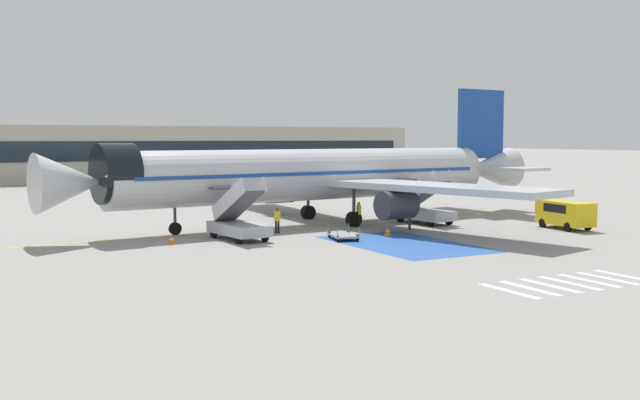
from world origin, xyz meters
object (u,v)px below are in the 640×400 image
(ground_crew_0, at_px, (277,219))
(traffic_cone_0, at_px, (388,231))
(baggage_cart, at_px, (343,235))
(fuel_tanker, at_px, (257,183))
(airliner, at_px, (320,175))
(traffic_cone_2, at_px, (545,216))
(boarding_stairs_aft, at_px, (424,210))
(terminal_building, at_px, (36,154))
(service_van_0, at_px, (565,212))
(ground_crew_1, at_px, (359,212))
(ground_crew_2, at_px, (410,216))
(boarding_stairs_forward, at_px, (238,224))
(traffic_cone_1, at_px, (172,240))

(ground_crew_0, bearing_deg, traffic_cone_0, 161.18)
(baggage_cart, bearing_deg, fuel_tanker, 90.08)
(airliner, bearing_deg, traffic_cone_2, -116.27)
(boarding_stairs_aft, distance_m, ground_crew_0, 12.21)
(airliner, relative_size, terminal_building, 0.34)
(baggage_cart, relative_size, terminal_building, 0.02)
(service_van_0, xyz_separation_m, traffic_cone_0, (-13.13, 2.92, -0.90))
(service_van_0, distance_m, ground_crew_0, 20.49)
(boarding_stairs_aft, xyz_separation_m, ground_crew_1, (-5.31, 0.73, 0.05))
(boarding_stairs_aft, height_order, traffic_cone_2, boarding_stairs_aft)
(terminal_building, bearing_deg, ground_crew_2, -78.45)
(service_van_0, height_order, traffic_cone_0, service_van_0)
(airliner, relative_size, baggage_cart, 14.42)
(airliner, height_order, traffic_cone_0, airliner)
(airliner, distance_m, baggage_cart, 9.66)
(fuel_tanker, bearing_deg, boarding_stairs_aft, 10.43)
(ground_crew_2, distance_m, traffic_cone_2, 13.25)
(service_van_0, distance_m, traffic_cone_0, 13.48)
(fuel_tanker, xyz_separation_m, ground_crew_2, (-2.15, -31.53, -0.67))
(ground_crew_0, distance_m, ground_crew_2, 9.39)
(service_van_0, height_order, baggage_cart, service_van_0)
(service_van_0, distance_m, terminal_building, 81.73)
(boarding_stairs_aft, relative_size, ground_crew_1, 2.99)
(boarding_stairs_forward, relative_size, ground_crew_2, 3.23)
(baggage_cart, bearing_deg, traffic_cone_0, 17.90)
(boarding_stairs_aft, relative_size, traffic_cone_0, 9.43)
(traffic_cone_2, bearing_deg, ground_crew_2, -178.70)
(terminal_building, bearing_deg, boarding_stairs_aft, -75.52)
(airliner, bearing_deg, ground_crew_2, -156.85)
(traffic_cone_0, xyz_separation_m, traffic_cone_1, (-13.86, 2.77, 0.00))
(fuel_tanker, distance_m, traffic_cone_1, 36.07)
(fuel_tanker, height_order, ground_crew_1, fuel_tanker)
(fuel_tanker, height_order, baggage_cart, fuel_tanker)
(boarding_stairs_forward, height_order, traffic_cone_0, boarding_stairs_forward)
(baggage_cart, relative_size, traffic_cone_2, 4.49)
(fuel_tanker, distance_m, traffic_cone_2, 33.16)
(boarding_stairs_aft, bearing_deg, service_van_0, -53.73)
(ground_crew_2, bearing_deg, traffic_cone_0, 170.37)
(fuel_tanker, relative_size, ground_crew_0, 5.68)
(boarding_stairs_forward, distance_m, terminal_building, 72.06)
(boarding_stairs_forward, bearing_deg, ground_crew_1, 6.93)
(fuel_tanker, xyz_separation_m, traffic_cone_1, (-19.06, -30.60, -1.34))
(ground_crew_0, height_order, traffic_cone_0, ground_crew_0)
(ground_crew_2, height_order, terminal_building, terminal_building)
(traffic_cone_0, relative_size, terminal_building, 0.00)
(ground_crew_1, bearing_deg, ground_crew_2, -136.89)
(fuel_tanker, bearing_deg, traffic_cone_1, -23.64)
(service_van_0, bearing_deg, ground_crew_1, -27.34)
(ground_crew_1, xyz_separation_m, traffic_cone_2, (15.30, -3.17, -0.73))
(traffic_cone_1, height_order, traffic_cone_2, traffic_cone_2)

